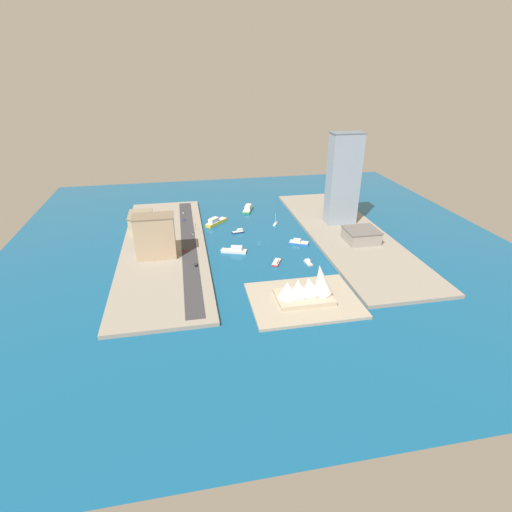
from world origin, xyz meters
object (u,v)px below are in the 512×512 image
hatchback_blue (184,220)px  suv_black (196,265)px  office_block_beige (141,221)px  traffic_light_waterfront (196,226)px  sailboat_small_white (276,224)px  tugboat_red (276,262)px  yacht_sleek_gray (308,262)px  opera_landmark (306,288)px  tower_tall_glass (343,179)px  patrol_launch_navy (239,231)px  apartment_midrise_tan (155,236)px  carpark_squat_concrete (361,235)px  pickup_red (185,250)px  ferry_green_doubledeck (248,209)px  sedan_silver (193,233)px  catamaran_blue (298,242)px  ferry_white_commuter (235,250)px  van_white (183,212)px  ferry_yellow_fast (216,222)px

hatchback_blue → suv_black: bearing=93.6°
office_block_beige → traffic_light_waterfront: size_ratio=4.48×
sailboat_small_white → office_block_beige: (128.38, -5.16, 9.71)m
tugboat_red → yacht_sleek_gray: size_ratio=1.25×
opera_landmark → tower_tall_glass: bearing=-120.2°
sailboat_small_white → traffic_light_waterfront: bearing=5.4°
patrol_launch_navy → yacht_sleek_gray: patrol_launch_navy is taller
apartment_midrise_tan → tower_tall_glass: bearing=-165.3°
carpark_squat_concrete → pickup_red: size_ratio=5.40×
yacht_sleek_gray → traffic_light_waterfront: 116.68m
suv_black → sailboat_small_white: bearing=-135.7°
ferry_green_doubledeck → opera_landmark: bearing=92.0°
tugboat_red → tower_tall_glass: 116.33m
yacht_sleek_gray → sedan_silver: bearing=-39.4°
opera_landmark → hatchback_blue: bearing=-65.0°
catamaran_blue → tower_tall_glass: 77.86m
ferry_green_doubledeck → tugboat_red: (-0.60, 128.90, -1.03)m
apartment_midrise_tan → ferry_white_commuter: bearing=-178.7°
sedan_silver → traffic_light_waterfront: size_ratio=0.68×
ferry_green_doubledeck → apartment_midrise_tan: (92.32, 103.52, 18.06)m
yacht_sleek_gray → ferry_white_commuter: bearing=-30.5°
office_block_beige → van_white: size_ratio=5.87×
carpark_squat_concrete → sedan_silver: bearing=-16.8°
ferry_green_doubledeck → sedan_silver: size_ratio=5.41×
ferry_green_doubledeck → catamaran_blue: ferry_green_doubledeck is taller
sailboat_small_white → opera_landmark: 141.66m
yacht_sleek_gray → hatchback_blue: hatchback_blue is taller
yacht_sleek_gray → traffic_light_waterfront: size_ratio=1.75×
patrol_launch_navy → apartment_midrise_tan: 87.27m
apartment_midrise_tan → van_white: size_ratio=7.06×
van_white → hatchback_blue: size_ratio=0.96×
ferry_yellow_fast → van_white: size_ratio=4.70×
office_block_beige → apartment_midrise_tan: 65.44m
suv_black → patrol_launch_navy: bearing=-123.1°
suv_black → sedan_silver: bearing=-90.6°
office_block_beige → sedan_silver: 51.91m
patrol_launch_navy → pickup_red: size_ratio=2.39×
tugboat_red → carpark_squat_concrete: carpark_squat_concrete is taller
suv_black → hatchback_blue: size_ratio=0.92×
apartment_midrise_tan → suv_black: 41.00m
patrol_launch_navy → sedan_silver: 42.81m
ferry_white_commuter → carpark_squat_concrete: bearing=177.9°
ferry_yellow_fast → hatchback_blue: 31.96m
patrol_launch_navy → apartment_midrise_tan: size_ratio=0.35×
apartment_midrise_tan → van_white: bearing=-102.9°
ferry_yellow_fast → yacht_sleek_gray: size_ratio=2.05×
yacht_sleek_gray → office_block_beige: size_ratio=0.39×
apartment_midrise_tan → sailboat_small_white: bearing=-152.9°
tugboat_red → ferry_yellow_fast: bearing=-67.9°
sedan_silver → hatchback_blue: hatchback_blue is taller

